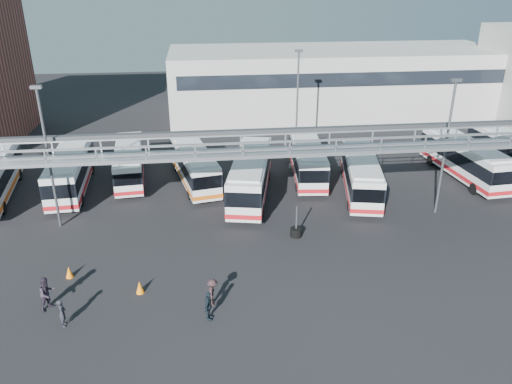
{
  "coord_description": "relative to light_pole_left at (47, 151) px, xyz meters",
  "views": [
    {
      "loc": [
        -5.67,
        -25.52,
        16.83
      ],
      "look_at": [
        -1.96,
        6.0,
        2.86
      ],
      "focal_mm": 35.0,
      "sensor_mm": 36.0,
      "label": 1
    }
  ],
  "objects": [
    {
      "name": "ground",
      "position": [
        16.0,
        -8.0,
        -5.73
      ],
      "size": [
        140.0,
        140.0,
        0.0
      ],
      "primitive_type": "plane",
      "color": "black",
      "rests_on": "ground"
    },
    {
      "name": "gantry",
      "position": [
        16.0,
        -2.13,
        -0.22
      ],
      "size": [
        51.4,
        5.15,
        7.1
      ],
      "color": "#989BA0",
      "rests_on": "ground"
    },
    {
      "name": "warehouse",
      "position": [
        28.0,
        30.0,
        -1.73
      ],
      "size": [
        42.0,
        14.0,
        8.0
      ],
      "primitive_type": "cube",
      "color": "#9E9E99",
      "rests_on": "ground"
    },
    {
      "name": "light_pole_left",
      "position": [
        0.0,
        0.0,
        0.0
      ],
      "size": [
        0.7,
        0.35,
        10.21
      ],
      "color": "#4C4F54",
      "rests_on": "ground"
    },
    {
      "name": "light_pole_mid",
      "position": [
        28.0,
        -1.0,
        0.0
      ],
      "size": [
        0.7,
        0.35,
        10.21
      ],
      "color": "#4C4F54",
      "rests_on": "ground"
    },
    {
      "name": "light_pole_back",
      "position": [
        20.0,
        14.0,
        0.0
      ],
      "size": [
        0.7,
        0.35,
        10.21
      ],
      "color": "#4C4F54",
      "rests_on": "ground"
    },
    {
      "name": "bus_1",
      "position": [
        -0.49,
        6.77,
        -3.88
      ],
      "size": [
        3.2,
        11.11,
        3.33
      ],
      "rotation": [
        0.0,
        0.0,
        0.06
      ],
      "color": "silver",
      "rests_on": "ground"
    },
    {
      "name": "bus_2",
      "position": [
        4.08,
        8.57,
        -4.05
      ],
      "size": [
        3.19,
        10.13,
        3.02
      ],
      "rotation": [
        0.0,
        0.0,
        0.09
      ],
      "color": "silver",
      "rests_on": "ground"
    },
    {
      "name": "bus_3",
      "position": [
        9.7,
        7.16,
        -3.96
      ],
      "size": [
        4.48,
        10.82,
        3.2
      ],
      "rotation": [
        0.0,
        0.0,
        0.2
      ],
      "color": "silver",
      "rests_on": "ground"
    },
    {
      "name": "bus_4",
      "position": [
        14.28,
        3.67,
        -3.81
      ],
      "size": [
        4.91,
        11.7,
        3.47
      ],
      "rotation": [
        0.0,
        0.0,
        -0.21
      ],
      "color": "silver",
      "rests_on": "ground"
    },
    {
      "name": "bus_5",
      "position": [
        19.71,
        7.47,
        -3.94
      ],
      "size": [
        3.55,
        10.86,
        3.24
      ],
      "rotation": [
        0.0,
        0.0,
        -0.1
      ],
      "color": "silver",
      "rests_on": "ground"
    },
    {
      "name": "bus_6",
      "position": [
        23.33,
        3.28,
        -3.94
      ],
      "size": [
        4.59,
        10.89,
        3.22
      ],
      "rotation": [
        0.0,
        0.0,
        -0.21
      ],
      "color": "silver",
      "rests_on": "ground"
    },
    {
      "name": "bus_8",
      "position": [
        33.5,
        5.46,
        -3.87
      ],
      "size": [
        3.43,
        11.22,
        3.36
      ],
      "rotation": [
        0.0,
        0.0,
        0.08
      ],
      "color": "silver",
      "rests_on": "ground"
    },
    {
      "name": "bus_9",
      "position": [
        39.05,
        7.41,
        -3.96
      ],
      "size": [
        3.11,
        10.65,
        3.19
      ],
      "rotation": [
        0.0,
        0.0,
        0.06
      ],
      "color": "silver",
      "rests_on": "ground"
    },
    {
      "name": "pedestrian_a",
      "position": [
        2.87,
        -11.53,
        -4.93
      ],
      "size": [
        0.5,
        0.65,
        1.59
      ],
      "primitive_type": "imported",
      "rotation": [
        0.0,
        0.0,
        1.78
      ],
      "color": "#21222A",
      "rests_on": "ground"
    },
    {
      "name": "pedestrian_b",
      "position": [
        1.74,
        -9.94,
        -4.75
      ],
      "size": [
        1.18,
        1.21,
        1.96
      ],
      "primitive_type": "imported",
      "rotation": [
        0.0,
        0.0,
        0.87
      ],
      "color": "#2A222F",
      "rests_on": "ground"
    },
    {
      "name": "pedestrian_c",
      "position": [
        10.63,
        -10.64,
        -4.92
      ],
      "size": [
        0.66,
        1.08,
        1.62
      ],
      "primitive_type": "imported",
      "rotation": [
        0.0,
        0.0,
        1.52
      ],
      "color": "#2E1E20",
      "rests_on": "ground"
    },
    {
      "name": "pedestrian_d",
      "position": [
        10.37,
        -11.89,
        -4.89
      ],
      "size": [
        0.69,
        1.05,
        1.67
      ],
      "primitive_type": "imported",
      "rotation": [
        0.0,
        0.0,
        1.25
      ],
      "color": "black",
      "rests_on": "ground"
    },
    {
      "name": "cone_left",
      "position": [
        2.14,
        -6.91,
        -5.36
      ],
      "size": [
        0.6,
        0.6,
        0.73
      ],
      "primitive_type": "cone",
      "rotation": [
        0.0,
        0.0,
        -0.4
      ],
      "color": "orange",
      "rests_on": "ground"
    },
    {
      "name": "cone_right",
      "position": [
        6.52,
        -9.03,
        -5.35
      ],
      "size": [
        0.63,
        0.63,
        0.76
      ],
      "primitive_type": "cone",
      "rotation": [
        0.0,
        0.0,
        0.39
      ],
      "color": "orange",
      "rests_on": "ground"
    },
    {
      "name": "tire_stack",
      "position": [
        16.67,
        -3.5,
        -5.34
      ],
      "size": [
        0.81,
        0.81,
        2.31
      ],
      "color": "black",
      "rests_on": "ground"
    }
  ]
}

